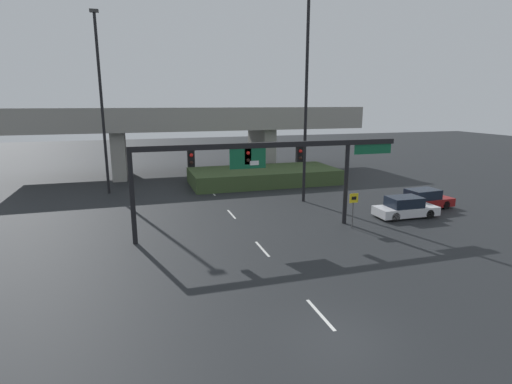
{
  "coord_description": "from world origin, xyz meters",
  "views": [
    {
      "loc": [
        -6.4,
        -10.98,
        7.97
      ],
      "look_at": [
        0.0,
        10.07,
        2.98
      ],
      "focal_mm": 28.0,
      "sensor_mm": 36.0,
      "label": 1
    }
  ],
  "objects": [
    {
      "name": "ground_plane",
      "position": [
        0.0,
        0.0,
        0.0
      ],
      "size": [
        160.0,
        160.0,
        0.0
      ],
      "primitive_type": "plane",
      "color": "black"
    },
    {
      "name": "lane_markings",
      "position": [
        0.0,
        16.18,
        0.0
      ],
      "size": [
        0.14,
        31.58,
        0.01
      ],
      "color": "silver",
      "rests_on": "ground"
    },
    {
      "name": "signal_gantry",
      "position": [
        1.17,
        11.84,
        4.59
      ],
      "size": [
        16.9,
        0.44,
        5.58
      ],
      "color": "black",
      "rests_on": "ground"
    },
    {
      "name": "speed_limit_sign",
      "position": [
        6.67,
        10.71,
        1.54
      ],
      "size": [
        0.6,
        0.11,
        2.36
      ],
      "color": "#4C4C4C",
      "rests_on": "ground"
    },
    {
      "name": "highway_light_pole_near",
      "position": [
        6.55,
        18.25,
        8.53
      ],
      "size": [
        0.7,
        0.36,
        16.29
      ],
      "color": "black",
      "rests_on": "ground"
    },
    {
      "name": "highway_light_pole_far",
      "position": [
        -8.86,
        25.99,
        8.02
      ],
      "size": [
        0.7,
        0.36,
        15.27
      ],
      "color": "black",
      "rests_on": "ground"
    },
    {
      "name": "overpass_bridge",
      "position": [
        -0.0,
        34.3,
        5.25
      ],
      "size": [
        37.96,
        8.41,
        7.39
      ],
      "color": "gray",
      "rests_on": "ground"
    },
    {
      "name": "grass_embankment",
      "position": [
        5.74,
        26.3,
        0.72
      ],
      "size": [
        14.47,
        6.43,
        1.44
      ],
      "color": "#384C28",
      "rests_on": "ground"
    },
    {
      "name": "parked_sedan_near_right",
      "position": [
        11.58,
        11.96,
        0.68
      ],
      "size": [
        4.45,
        1.88,
        1.47
      ],
      "rotation": [
        0.0,
        0.0,
        -0.02
      ],
      "color": "silver",
      "rests_on": "ground"
    },
    {
      "name": "parked_sedan_mid_right",
      "position": [
        14.41,
        13.53,
        0.69
      ],
      "size": [
        4.57,
        2.12,
        1.49
      ],
      "rotation": [
        0.0,
        0.0,
        0.07
      ],
      "color": "maroon",
      "rests_on": "ground"
    }
  ]
}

